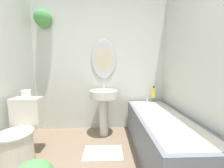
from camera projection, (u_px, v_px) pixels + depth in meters
The scene contains 8 objects.
wall_back at pixel (97, 63), 2.54m from camera, with size 2.52×0.29×2.40m.
wall_right at pixel (211, 65), 1.45m from camera, with size 0.06×2.38×2.40m.
toilet at pixel (20, 137), 1.68m from camera, with size 0.40×0.57×0.77m.
pedestal_sink at pixel (104, 102), 2.34m from camera, with size 0.47×0.47×0.88m.
bathtub at pixel (162, 135), 1.81m from camera, with size 0.65×1.63×0.62m.
shampoo_bottle at pixel (154, 93), 2.49m from camera, with size 0.07×0.07×0.21m.
bath_mat at pixel (103, 153), 1.87m from camera, with size 0.52×0.34×0.02m.
toilet_paper_roll at pixel (26, 94), 1.81m from camera, with size 0.11×0.11×0.10m.
Camera 1 is at (0.13, -0.30, 1.17)m, focal length 22.00 mm.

